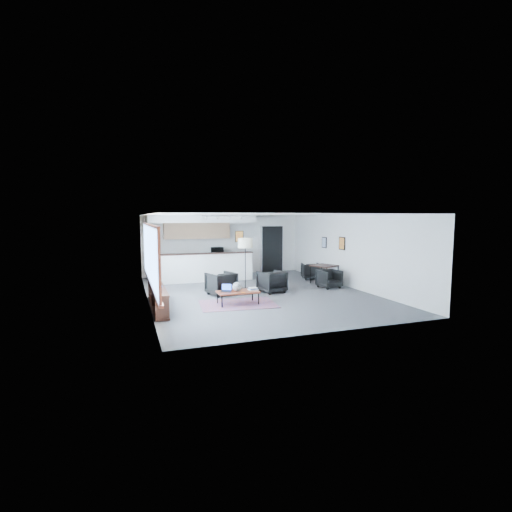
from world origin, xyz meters
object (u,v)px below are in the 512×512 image
object	(u,v)px
armchair_left	(221,282)
microwave	(217,250)
dining_table	(324,267)
dining_chair_far	(311,272)
ceramic_pot	(237,287)
book_stack	(253,289)
dining_chair_near	(329,279)
coffee_table	(238,292)
floor_lamp	(245,245)
armchair_right	(272,281)
laptop	(226,289)

from	to	relation	value
armchair_left	microwave	size ratio (longest dim) A/B	1.57
dining_table	dining_chair_far	size ratio (longest dim) A/B	1.80
ceramic_pot	book_stack	bearing A→B (deg)	0.51
book_stack	dining_chair_near	world-z (taller)	dining_chair_near
coffee_table	floor_lamp	xyz separation A→B (m)	(0.91, 2.11, 1.20)
coffee_table	microwave	xyz separation A→B (m)	(0.70, 5.46, 0.75)
ceramic_pot	armchair_right	bearing A→B (deg)	38.70
book_stack	laptop	bearing A→B (deg)	172.53
laptop	book_stack	bearing A→B (deg)	17.36
microwave	dining_chair_far	bearing A→B (deg)	-26.52
coffee_table	dining_chair_near	xyz separation A→B (m)	(3.79, 1.31, -0.05)
coffee_table	dining_table	world-z (taller)	dining_table
book_stack	armchair_right	world-z (taller)	armchair_right
armchair_left	armchair_right	bearing A→B (deg)	157.04
book_stack	microwave	world-z (taller)	microwave
floor_lamp	dining_chair_near	bearing A→B (deg)	-15.40
armchair_right	dining_table	xyz separation A→B (m)	(2.49, 0.87, 0.24)
dining_chair_near	armchair_right	bearing A→B (deg)	173.66
coffee_table	armchair_left	bearing A→B (deg)	95.76
coffee_table	dining_table	xyz separation A→B (m)	(4.07, 2.14, 0.29)
dining_table	book_stack	bearing A→B (deg)	-149.19
laptop	armchair_left	size ratio (longest dim) A/B	0.45
laptop	ceramic_pot	xyz separation A→B (m)	(0.29, -0.11, 0.07)
dining_table	dining_chair_near	xyz separation A→B (m)	(-0.27, -0.83, -0.34)
laptop	dining_chair_far	world-z (taller)	dining_chair_far
ceramic_pot	microwave	size ratio (longest dim) A/B	0.52
laptop	floor_lamp	distance (m)	2.60
coffee_table	armchair_right	world-z (taller)	armchair_right
dining_chair_far	dining_chair_near	bearing A→B (deg)	96.67
armchair_right	microwave	xyz separation A→B (m)	(-0.87, 4.19, 0.71)
dining_table	armchair_left	bearing A→B (deg)	-170.19
laptop	microwave	size ratio (longest dim) A/B	0.71
ceramic_pot	armchair_right	xyz separation A→B (m)	(1.60, 1.28, -0.12)
microwave	dining_chair_near	bearing A→B (deg)	-46.15
book_stack	dining_chair_far	distance (m)	4.83
dining_table	microwave	bearing A→B (deg)	135.44
coffee_table	dining_chair_near	world-z (taller)	dining_chair_near
laptop	floor_lamp	size ratio (longest dim) A/B	0.21
armchair_right	dining_table	bearing A→B (deg)	-174.26
laptop	armchair_left	bearing A→B (deg)	107.49
book_stack	microwave	bearing A→B (deg)	87.52
coffee_table	armchair_left	distance (m)	1.42
dining_table	microwave	world-z (taller)	microwave
coffee_table	book_stack	distance (m)	0.47
ceramic_pot	dining_chair_near	bearing A→B (deg)	19.06
coffee_table	dining_chair_far	bearing A→B (deg)	38.27
ceramic_pot	armchair_right	size ratio (longest dim) A/B	0.34
coffee_table	book_stack	world-z (taller)	book_stack
laptop	dining_chair_near	bearing A→B (deg)	41.29
armchair_right	dining_table	distance (m)	2.65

